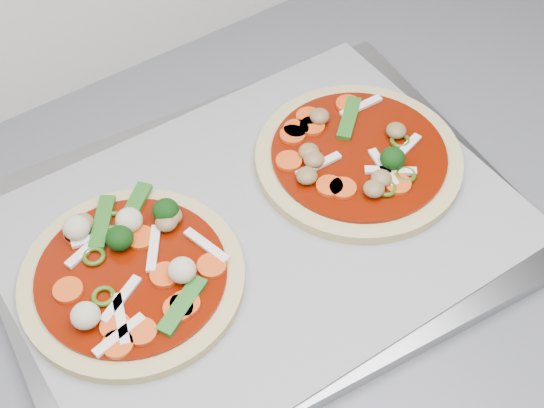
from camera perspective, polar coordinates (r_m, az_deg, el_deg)
baking_tray at (r=0.69m, az=-0.97°, el=-2.00°), size 0.50×0.39×0.02m
parchment at (r=0.68m, az=-0.98°, el=-1.57°), size 0.45×0.33×0.00m
pizza_left at (r=0.65m, az=-10.52°, el=-5.04°), size 0.26×0.26×0.03m
pizza_right at (r=0.73m, az=6.44°, el=3.54°), size 0.23×0.23×0.03m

